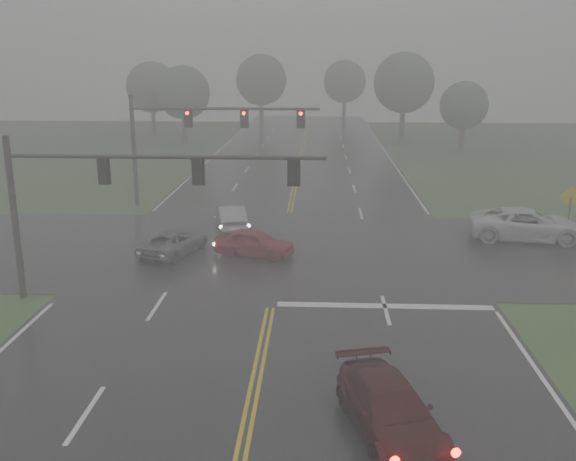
# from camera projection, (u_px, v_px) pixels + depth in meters

# --- Properties ---
(main_road) EXTENTS (18.00, 160.00, 0.02)m
(main_road) POSITION_uv_depth(u_px,v_px,m) (280.00, 262.00, 30.92)
(main_road) COLOR black
(main_road) RESTS_ON ground
(cross_street) EXTENTS (120.00, 14.00, 0.02)m
(cross_street) POSITION_uv_depth(u_px,v_px,m) (282.00, 250.00, 32.85)
(cross_street) COLOR black
(cross_street) RESTS_ON ground
(stop_bar) EXTENTS (8.50, 0.50, 0.01)m
(stop_bar) POSITION_uv_depth(u_px,v_px,m) (385.00, 307.00, 25.31)
(stop_bar) COLOR silver
(stop_bar) RESTS_ON ground
(sedan_maroon) EXTENTS (3.06, 5.04, 1.36)m
(sedan_maroon) POSITION_uv_depth(u_px,v_px,m) (389.00, 433.00, 16.77)
(sedan_maroon) COLOR #340909
(sedan_maroon) RESTS_ON ground
(sedan_red) EXTENTS (4.20, 2.45, 1.34)m
(sedan_red) POSITION_uv_depth(u_px,v_px,m) (255.00, 256.00, 31.76)
(sedan_red) COLOR maroon
(sedan_red) RESTS_ON ground
(sedan_silver) EXTENTS (2.44, 4.49, 1.40)m
(sedan_silver) POSITION_uv_depth(u_px,v_px,m) (231.00, 229.00, 36.74)
(sedan_silver) COLOR gray
(sedan_silver) RESTS_ON ground
(car_grey) EXTENTS (3.32, 4.77, 1.21)m
(car_grey) POSITION_uv_depth(u_px,v_px,m) (175.00, 254.00, 32.10)
(car_grey) COLOR #53565A
(car_grey) RESTS_ON ground
(pickup_white) EXTENTS (6.41, 3.57, 1.69)m
(pickup_white) POSITION_uv_depth(u_px,v_px,m) (526.00, 240.00, 34.56)
(pickup_white) COLOR silver
(pickup_white) RESTS_ON ground
(signal_gantry_near) EXTENTS (12.43, 0.29, 6.63)m
(signal_gantry_near) POSITION_uv_depth(u_px,v_px,m) (108.00, 186.00, 24.88)
(signal_gantry_near) COLOR black
(signal_gantry_near) RESTS_ON ground
(signal_gantry_far) EXTENTS (12.19, 0.37, 7.23)m
(signal_gantry_far) POSITION_uv_depth(u_px,v_px,m) (190.00, 129.00, 41.16)
(signal_gantry_far) COLOR black
(signal_gantry_far) RESTS_ON ground
(sign_diamond_east) EXTENTS (1.23, 0.12, 2.95)m
(sign_diamond_east) POSITION_uv_depth(u_px,v_px,m) (570.00, 204.00, 34.15)
(sign_diamond_east) COLOR black
(sign_diamond_east) RESTS_ON ground
(tree_nw_a) EXTENTS (5.97, 5.97, 8.77)m
(tree_nw_a) POSITION_uv_depth(u_px,v_px,m) (183.00, 93.00, 71.47)
(tree_nw_a) COLOR #352B22
(tree_nw_a) RESTS_ON ground
(tree_ne_a) EXTENTS (6.97, 6.97, 10.24)m
(tree_ne_a) POSITION_uv_depth(u_px,v_px,m) (404.00, 83.00, 73.82)
(tree_ne_a) COLOR #352B22
(tree_ne_a) RESTS_ON ground
(tree_n_mid) EXTENTS (6.85, 6.85, 10.07)m
(tree_n_mid) POSITION_uv_depth(u_px,v_px,m) (261.00, 80.00, 86.57)
(tree_n_mid) COLOR #352B22
(tree_n_mid) RESTS_ON ground
(tree_e_near) EXTENTS (4.93, 4.93, 7.25)m
(tree_e_near) POSITION_uv_depth(u_px,v_px,m) (464.00, 106.00, 65.86)
(tree_e_near) COLOR #352B22
(tree_e_near) RESTS_ON ground
(tree_nw_b) EXTENTS (6.23, 6.23, 9.14)m
(tree_nw_b) POSITION_uv_depth(u_px,v_px,m) (152.00, 87.00, 78.93)
(tree_nw_b) COLOR #352B22
(tree_nw_b) RESTS_ON ground
(tree_n_far) EXTENTS (6.33, 6.33, 9.29)m
(tree_n_far) POSITION_uv_depth(u_px,v_px,m) (345.00, 82.00, 95.16)
(tree_n_far) COLOR #352B22
(tree_n_far) RESTS_ON ground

